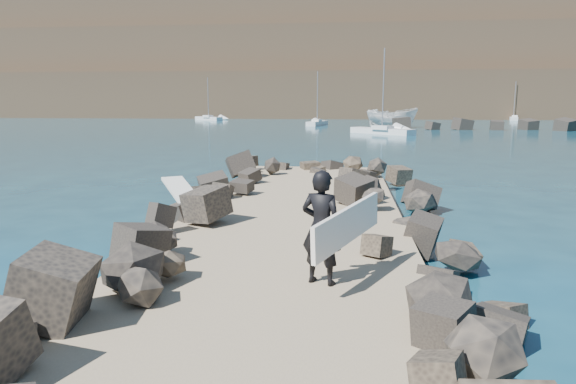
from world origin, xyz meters
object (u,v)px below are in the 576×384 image
object	(u,v)px
surfboard_resting	(183,197)
boat_imported	(392,118)
sailboat_f	(513,118)
surfer_with_board	(325,227)

from	to	relation	value
surfboard_resting	boat_imported	size ratio (longest dim) A/B	0.36
surfboard_resting	sailboat_f	xyz separation A→B (m)	(36.63, 88.99, -0.69)
surfboard_resting	surfer_with_board	xyz separation A→B (m)	(4.25, -5.38, 0.57)
sailboat_f	surfboard_resting	bearing A→B (deg)	-112.37
surfboard_resting	sailboat_f	size ratio (longest dim) A/B	0.34
boat_imported	surfer_with_board	distance (m)	65.02
surfboard_resting	surfer_with_board	bearing A→B (deg)	-84.78
sailboat_f	surfer_with_board	bearing A→B (deg)	-108.94
boat_imported	sailboat_f	distance (m)	39.19
surfboard_resting	sailboat_f	bearing A→B (deg)	34.52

